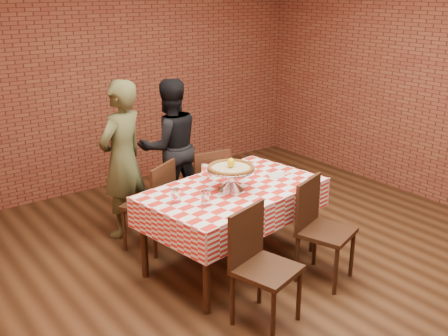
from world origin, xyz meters
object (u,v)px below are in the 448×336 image
(pizza, at_px, (231,168))
(chair_near_right, at_px, (326,233))
(condiment_caddy, at_px, (209,170))
(chair_far_right, at_px, (204,188))
(diner_black, at_px, (170,146))
(water_glass_right, at_px, (176,196))
(water_glass_left, at_px, (206,198))
(table, at_px, (233,226))
(diner_olive, at_px, (122,160))
(chair_near_left, at_px, (267,270))
(pizza_stand, at_px, (231,179))
(chair_far_left, at_px, (148,205))

(pizza, height_order, chair_near_right, pizza)
(pizza, height_order, condiment_caddy, pizza)
(chair_far_right, height_order, diner_black, diner_black)
(water_glass_right, bearing_deg, water_glass_left, -47.35)
(pizza, distance_m, water_glass_right, 0.56)
(chair_near_right, xyz_separation_m, chair_far_right, (-0.23, 1.49, -0.00))
(table, height_order, water_glass_right, water_glass_right)
(diner_black, bearing_deg, water_glass_right, 69.53)
(water_glass_right, distance_m, diner_olive, 1.17)
(table, xyz_separation_m, chair_near_left, (-0.35, -0.86, 0.08))
(pizza_stand, bearing_deg, chair_near_left, -110.17)
(condiment_caddy, bearing_deg, chair_near_left, -126.88)
(water_glass_left, relative_size, chair_far_right, 0.14)
(pizza_stand, xyz_separation_m, water_glass_right, (-0.55, 0.03, -0.03))
(pizza_stand, distance_m, diner_olive, 1.28)
(diner_black, bearing_deg, table, 90.76)
(table, height_order, diner_olive, diner_olive)
(chair_near_right, xyz_separation_m, diner_olive, (-0.96, 1.87, 0.35))
(table, height_order, pizza_stand, pizza_stand)
(water_glass_left, distance_m, diner_black, 1.71)
(chair_far_right, bearing_deg, diner_olive, -20.68)
(pizza, bearing_deg, table, 28.02)
(condiment_caddy, relative_size, chair_far_left, 0.18)
(table, xyz_separation_m, chair_far_right, (0.24, 0.80, 0.07))
(diner_black, bearing_deg, diner_olive, 28.06)
(chair_far_left, height_order, diner_black, diner_black)
(water_glass_left, bearing_deg, diner_black, 68.40)
(diner_black, bearing_deg, chair_far_right, 102.16)
(pizza_stand, bearing_deg, diner_black, 80.04)
(chair_far_right, bearing_deg, water_glass_left, 62.34)
(chair_far_left, xyz_separation_m, chair_far_right, (0.69, 0.05, 0.00))
(water_glass_left, relative_size, water_glass_right, 1.00)
(pizza, distance_m, diner_black, 1.47)
(condiment_caddy, xyz_separation_m, chair_far_left, (-0.41, 0.43, -0.39))
(chair_far_left, relative_size, chair_far_right, 1.00)
(pizza, xyz_separation_m, water_glass_right, (-0.55, 0.03, -0.13))
(table, bearing_deg, water_glass_right, 179.17)
(pizza, bearing_deg, condiment_caddy, 89.07)
(pizza, xyz_separation_m, chair_far_right, (0.28, 0.82, -0.51))
(chair_far_left, bearing_deg, condiment_caddy, 105.85)
(table, bearing_deg, water_glass_left, -157.27)
(pizza_stand, xyz_separation_m, chair_far_right, (0.28, 0.82, -0.41))
(diner_black, bearing_deg, water_glass_left, 77.57)
(pizza_stand, relative_size, diner_olive, 0.26)
(condiment_caddy, height_order, diner_black, diner_black)
(chair_near_right, bearing_deg, chair_far_right, 80.31)
(chair_far_left, bearing_deg, chair_near_right, 94.74)
(table, bearing_deg, chair_near_right, -55.75)
(water_glass_right, xyz_separation_m, chair_far_right, (0.83, 0.79, -0.37))
(water_glass_left, distance_m, chair_near_right, 1.10)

